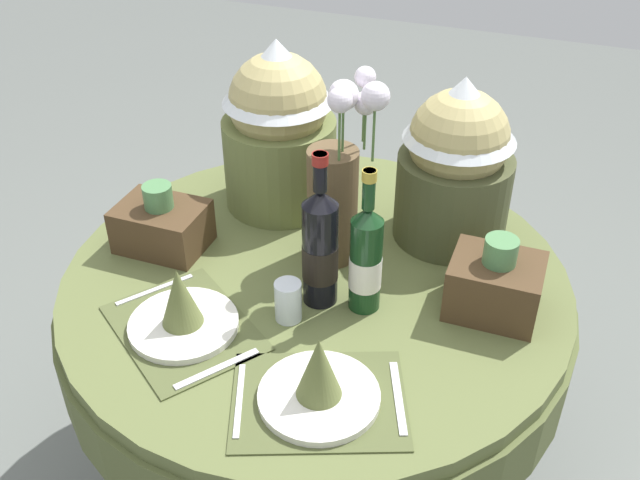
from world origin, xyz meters
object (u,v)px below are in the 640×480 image
at_px(place_setting_right, 319,383).
at_px(flower_vase, 337,186).
at_px(gift_tub_back_left, 279,120).
at_px(woven_basket_side_right, 495,284).
at_px(place_setting_left, 182,312).
at_px(tumbler_near_left, 287,301).
at_px(wine_bottle_rear, 366,258).
at_px(woven_basket_side_left, 162,224).
at_px(gift_tub_back_right, 457,156).
at_px(wine_bottle_left, 320,247).
at_px(dining_table, 316,317).

distance_m(place_setting_right, flower_vase, 0.51).
height_order(gift_tub_back_left, woven_basket_side_right, gift_tub_back_left).
relative_size(place_setting_left, tumbler_near_left, 4.48).
bearing_deg(place_setting_right, tumbler_near_left, 126.65).
relative_size(place_setting_left, gift_tub_back_left, 0.93).
xyz_separation_m(place_setting_left, woven_basket_side_right, (0.62, 0.30, 0.03)).
xyz_separation_m(place_setting_left, wine_bottle_rear, (0.34, 0.21, 0.08)).
xyz_separation_m(woven_basket_side_left, woven_basket_side_right, (0.82, 0.04, 0.01)).
distance_m(place_setting_left, woven_basket_side_left, 0.33).
bearing_deg(woven_basket_side_left, woven_basket_side_right, 2.78).
height_order(place_setting_right, gift_tub_back_right, gift_tub_back_right).
relative_size(place_setting_right, gift_tub_back_left, 0.90).
distance_m(flower_vase, woven_basket_side_left, 0.46).
height_order(place_setting_right, gift_tub_back_left, gift_tub_back_left).
relative_size(place_setting_right, woven_basket_side_left, 1.92).
bearing_deg(place_setting_right, flower_vase, 105.64).
bearing_deg(wine_bottle_rear, gift_tub_back_right, 71.57).
xyz_separation_m(flower_vase, woven_basket_side_left, (-0.42, -0.11, -0.14)).
bearing_deg(tumbler_near_left, flower_vase, 84.81).
xyz_separation_m(place_setting_right, wine_bottle_left, (-0.11, 0.29, 0.10)).
relative_size(flower_vase, gift_tub_back_left, 1.03).
bearing_deg(flower_vase, dining_table, -102.45).
xyz_separation_m(wine_bottle_left, wine_bottle_rear, (0.10, 0.01, -0.01)).
relative_size(wine_bottle_rear, tumbler_near_left, 3.68).
bearing_deg(place_setting_right, wine_bottle_left, 110.11).
bearing_deg(place_setting_right, dining_table, 111.74).
distance_m(place_setting_right, wine_bottle_rear, 0.32).
relative_size(flower_vase, wine_bottle_left, 1.27).
relative_size(flower_vase, gift_tub_back_right, 1.10).
xyz_separation_m(place_setting_left, place_setting_right, (0.35, -0.09, 0.00)).
height_order(place_setting_right, tumbler_near_left, place_setting_right).
height_order(flower_vase, woven_basket_side_left, flower_vase).
bearing_deg(wine_bottle_rear, place_setting_left, -148.19).
height_order(dining_table, wine_bottle_left, wine_bottle_left).
distance_m(woven_basket_side_left, woven_basket_side_right, 0.82).
bearing_deg(wine_bottle_left, wine_bottle_rear, 7.34).
bearing_deg(tumbler_near_left, place_setting_right, -53.35).
relative_size(gift_tub_back_right, woven_basket_side_right, 2.17).
bearing_deg(place_setting_left, flower_vase, 59.42).
bearing_deg(place_setting_right, place_setting_left, 165.20).
bearing_deg(woven_basket_side_right, wine_bottle_left, -165.04).
relative_size(place_setting_right, woven_basket_side_right, 2.08).
bearing_deg(tumbler_near_left, gift_tub_back_right, 59.56).
bearing_deg(gift_tub_back_left, woven_basket_side_right, -22.83).
bearing_deg(woven_basket_side_left, wine_bottle_left, -7.76).
distance_m(tumbler_near_left, woven_basket_side_right, 0.46).
xyz_separation_m(tumbler_near_left, woven_basket_side_left, (-0.40, 0.15, 0.02)).
bearing_deg(dining_table, flower_vase, 77.55).
bearing_deg(woven_basket_side_left, gift_tub_back_left, 57.55).
xyz_separation_m(dining_table, place_setting_left, (-0.20, -0.28, 0.18)).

